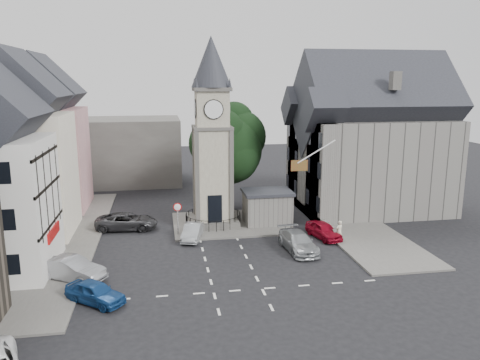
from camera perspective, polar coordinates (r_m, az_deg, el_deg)
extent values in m
plane|color=black|center=(34.43, -1.77, -9.46)|extent=(120.00, 120.00, 0.00)
cube|color=#595651|center=(40.59, -20.89, -6.78)|extent=(6.00, 30.00, 0.14)
cube|color=#595651|center=(44.76, 12.21, -4.52)|extent=(6.00, 26.00, 0.14)
cube|color=#595651|center=(42.08, -1.25, -5.30)|extent=(10.00, 8.00, 0.16)
cube|color=silver|center=(29.43, -0.24, -13.32)|extent=(20.00, 8.00, 0.01)
cube|color=#4C4944|center=(41.81, -3.29, -5.04)|extent=(4.20, 4.20, 0.70)
torus|color=black|center=(41.61, -3.30, -4.08)|extent=(4.86, 4.86, 0.06)
cube|color=gray|center=(40.75, -3.36, 0.82)|extent=(3.00, 3.00, 8.00)
cube|color=black|center=(40.00, -3.08, -3.52)|extent=(1.20, 0.25, 2.40)
cube|color=#4C4944|center=(40.17, -3.43, 6.42)|extent=(3.30, 3.30, 0.25)
cube|color=gray|center=(40.05, -3.46, 8.70)|extent=(2.70, 2.70, 3.20)
cylinder|color=white|center=(38.66, -3.23, 8.59)|extent=(1.50, 0.12, 1.50)
cube|color=#4C4944|center=(39.99, -3.49, 10.99)|extent=(3.10, 3.10, 0.30)
cone|color=#202228|center=(40.01, -3.53, 14.22)|extent=(3.40, 3.40, 4.20)
cube|color=slate|center=(41.82, 3.33, -3.54)|extent=(4.00, 3.00, 2.80)
cube|color=#202228|center=(41.43, 3.36, -1.47)|extent=(4.30, 3.30, 0.25)
cylinder|color=black|center=(46.37, -1.56, -0.95)|extent=(0.70, 0.70, 4.40)
cylinder|color=black|center=(38.95, -7.59, -5.03)|extent=(0.10, 0.10, 2.50)
cone|color=#A50C0C|center=(38.51, -7.64, -3.30)|extent=(0.70, 0.06, 0.70)
cone|color=white|center=(38.49, -7.63, -3.30)|extent=(0.54, 0.04, 0.54)
cube|color=#B67D82|center=(49.61, -22.55, 2.28)|extent=(7.50, 7.00, 10.00)
cube|color=beige|center=(41.97, -24.90, 0.46)|extent=(7.50, 7.00, 10.00)
cube|color=#4C4944|center=(60.84, -16.83, 3.38)|extent=(20.00, 10.00, 8.00)
cube|color=slate|center=(48.03, 15.56, 1.86)|extent=(14.00, 10.00, 9.00)
cube|color=slate|center=(42.49, 9.97, 0.85)|extent=(1.60, 4.40, 9.00)
cube|color=slate|center=(49.03, 7.25, 2.41)|extent=(1.60, 4.40, 9.00)
cube|color=slate|center=(45.54, 8.02, -3.58)|extent=(0.40, 16.00, 0.90)
cylinder|color=white|center=(38.23, 9.30, 3.44)|extent=(3.17, 0.10, 1.89)
plane|color=#B21414|center=(37.98, 7.25, 1.76)|extent=(1.40, 0.00, 1.40)
imported|color=navy|center=(28.94, -17.24, -12.95)|extent=(3.93, 3.56, 1.30)
imported|color=gray|center=(32.43, -19.84, -10.16)|extent=(4.73, 3.69, 1.50)
imported|color=#2E2E31|center=(41.60, -13.65, -4.92)|extent=(5.42, 2.86, 1.45)
imported|color=#979B9F|center=(38.24, -5.82, -6.30)|extent=(2.19, 3.99, 1.25)
imported|color=#989C9F|center=(35.79, 7.08, -7.48)|extent=(2.40, 5.03, 1.42)
imported|color=maroon|center=(38.92, 10.16, -6.04)|extent=(2.38, 4.12, 1.32)
imported|color=beige|center=(38.29, 12.00, -6.11)|extent=(0.73, 0.61, 1.72)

